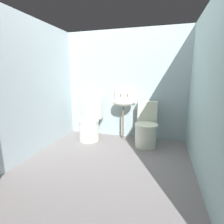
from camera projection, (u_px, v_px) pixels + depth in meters
ground_plane at (106, 165)px, 2.54m from camera, size 2.80×2.80×0.08m
wall_back at (125, 85)px, 3.48m from camera, size 2.80×0.10×2.11m
wall_left at (33, 88)px, 2.74m from camera, size 0.10×2.60×2.11m
wall_right at (208, 92)px, 2.06m from camera, size 0.10×2.60×2.11m
toilet_left at (90, 123)px, 3.43m from camera, size 0.42×0.61×0.78m
toilet_right at (146, 128)px, 3.12m from camera, size 0.42×0.61×0.78m
sink at (124, 102)px, 3.34m from camera, size 0.42×0.35×0.99m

